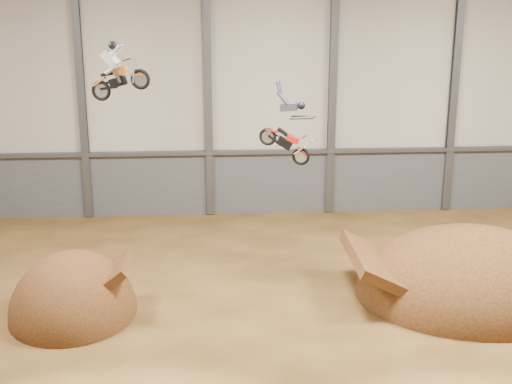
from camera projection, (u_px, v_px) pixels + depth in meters
floor at (304, 341)px, 25.84m from camera, size 40.00×40.00×0.00m
back_wall at (270, 88)px, 38.18m from camera, size 40.00×0.10×14.00m
lower_band_back at (270, 183)px, 39.59m from camera, size 39.80×0.18×3.50m
steel_rail at (270, 152)px, 38.93m from camera, size 39.80×0.35×0.20m
steel_column_1 at (81, 90)px, 37.37m from camera, size 0.40×0.36×13.90m
steel_column_2 at (208, 89)px, 37.78m from camera, size 0.40×0.36×13.90m
steel_column_3 at (333, 88)px, 38.19m from camera, size 0.40×0.36×13.90m
steel_column_4 at (454, 87)px, 38.60m from camera, size 0.40×0.36×13.90m
takeoff_ramp at (74, 313)px, 27.99m from camera, size 4.92×5.68×4.92m
landing_ramp at (469, 294)px, 29.74m from camera, size 9.55×8.45×5.51m
fmx_rider_a at (122, 66)px, 26.07m from camera, size 3.02×1.64×2.73m
fmx_rider_b at (281, 122)px, 27.97m from camera, size 3.87×2.10×3.63m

